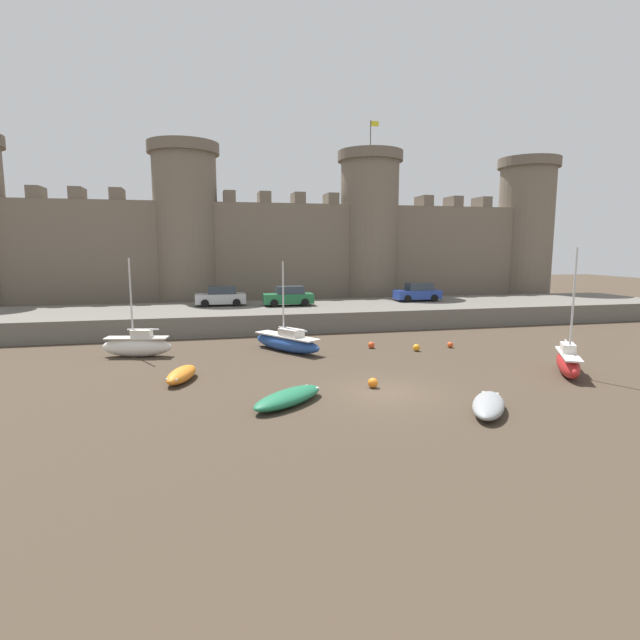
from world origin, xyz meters
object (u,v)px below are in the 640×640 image
rowboat_midflat_centre (288,397)px  sailboat_foreground_centre (287,342)px  mooring_buoy_near_channel (373,383)px  mooring_buoy_off_centre (371,345)px  rowboat_foreground_left (488,405)px  car_quay_centre_west (289,296)px  rowboat_foreground_right (181,374)px  car_quay_centre_east (221,296)px  sailboat_near_channel_left (137,345)px  mooring_buoy_near_shore (450,345)px  mooring_buoy_mid_mud (416,348)px  sailboat_midflat_right (568,362)px  car_quay_west (418,292)px

rowboat_midflat_centre → sailboat_foreground_centre: size_ratio=0.69×
mooring_buoy_near_channel → mooring_buoy_off_centre: (2.84, 8.51, -0.02)m
rowboat_foreground_left → mooring_buoy_off_centre: (-0.40, 12.79, -0.11)m
car_quay_centre_west → sailboat_foreground_centre: bearing=-100.1°
rowboat_foreground_right → car_quay_centre_east: bearing=82.1°
sailboat_near_channel_left → mooring_buoy_near_shore: size_ratio=15.43×
mooring_buoy_near_channel → car_quay_centre_west: (-0.54, 19.90, 2.05)m
mooring_buoy_near_shore → car_quay_centre_east: (-13.82, 13.56, 2.10)m
car_quay_centre_east → rowboat_foreground_right: bearing=-97.9°
mooring_buoy_near_channel → car_quay_centre_east: (-6.03, 21.10, 2.05)m
rowboat_foreground_left → mooring_buoy_mid_mud: bearing=79.8°
sailboat_foreground_centre → car_quay_centre_west: sailboat_foreground_centre is taller
mooring_buoy_mid_mud → sailboat_foreground_centre: bearing=167.2°
sailboat_midflat_right → car_quay_centre_east: size_ratio=1.54×
sailboat_near_channel_left → sailboat_midflat_right: sailboat_midflat_right is taller
rowboat_foreground_right → mooring_buoy_near_shore: bearing=15.2°
mooring_buoy_near_channel → car_quay_centre_west: car_quay_centre_west is taller
rowboat_foreground_right → car_quay_centre_west: bearing=64.5°
sailboat_foreground_centre → car_quay_centre_east: bearing=106.0°
car_quay_centre_east → car_quay_west: size_ratio=1.00×
sailboat_midflat_right → mooring_buoy_mid_mud: (-5.02, 7.04, -0.44)m
mooring_buoy_mid_mud → mooring_buoy_off_centre: mooring_buoy_mid_mud is taller
car_quay_centre_east → mooring_buoy_mid_mud: bearing=-51.2°
rowboat_foreground_right → mooring_buoy_mid_mud: rowboat_foreground_right is taller
sailboat_foreground_centre → rowboat_foreground_left: sailboat_foreground_centre is taller
mooring_buoy_near_channel → car_quay_centre_west: 20.01m
rowboat_foreground_right → mooring_buoy_mid_mud: bearing=16.0°
rowboat_foreground_left → mooring_buoy_off_centre: 12.79m
mooring_buoy_near_channel → car_quay_west: (11.43, 20.79, 2.05)m
rowboat_foreground_right → mooring_buoy_off_centre: rowboat_foreground_right is taller
rowboat_foreground_right → mooring_buoy_off_centre: (11.37, 5.40, -0.14)m
rowboat_midflat_centre → car_quay_centre_west: 21.83m
rowboat_foreground_right → mooring_buoy_mid_mud: 14.36m
car_quay_centre_west → mooring_buoy_off_centre: bearing=-73.5°
sailboat_foreground_centre → car_quay_centre_west: 11.37m
sailboat_near_channel_left → mooring_buoy_mid_mud: 16.69m
sailboat_midflat_right → car_quay_west: size_ratio=1.54×
rowboat_midflat_centre → sailboat_near_channel_left: size_ratio=0.66×
rowboat_midflat_centre → sailboat_near_channel_left: bearing=123.2°
rowboat_foreground_right → sailboat_midflat_right: bearing=-9.3°
mooring_buoy_mid_mud → rowboat_foreground_right: bearing=-164.0°
rowboat_foreground_left → sailboat_midflat_right: 8.26m
sailboat_foreground_centre → car_quay_centre_east: size_ratio=1.34×
sailboat_near_channel_left → mooring_buoy_near_shore: (19.06, -1.77, -0.49)m
car_quay_west → car_quay_centre_west: bearing=-175.7°
rowboat_foreground_right → mooring_buoy_near_channel: rowboat_foreground_right is taller
mooring_buoy_near_shore → sailboat_foreground_centre: bearing=172.9°
car_quay_centre_east → sailboat_midflat_right: bearing=-52.3°
rowboat_foreground_left → mooring_buoy_near_channel: (-3.23, 4.27, -0.09)m
mooring_buoy_off_centre → mooring_buoy_mid_mud: bearing=-30.9°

